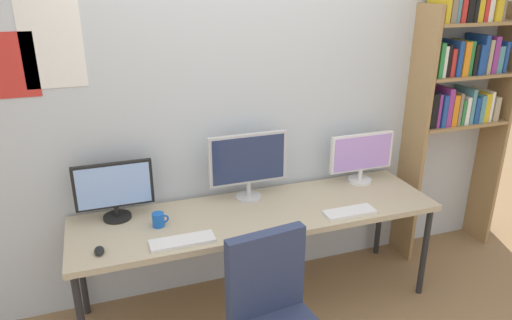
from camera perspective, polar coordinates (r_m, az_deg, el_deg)
name	(u,v)px	position (r m, az deg, el deg)	size (l,w,h in m)	color
wall_back	(238,114)	(3.36, -2.14, 5.51)	(4.85, 0.11, 2.60)	silver
desk	(258,217)	(3.22, 0.30, -6.92)	(2.45, 0.68, 0.74)	tan
bookshelf	(461,81)	(4.03, 23.36, 8.69)	(0.83, 0.28, 2.20)	#9E7A4C
monitor_left	(114,189)	(3.15, -16.68, -3.37)	(0.49, 0.18, 0.38)	black
monitor_center	(248,163)	(3.27, -0.94, -0.31)	(0.56, 0.18, 0.48)	silver
monitor_right	(362,156)	(3.66, 12.57, 0.51)	(0.51, 0.18, 0.38)	silver
keyboard_left	(182,241)	(2.88, -8.84, -9.61)	(0.38, 0.13, 0.02)	silver
keyboard_right	(349,212)	(3.23, 11.16, -6.15)	(0.35, 0.13, 0.02)	silver
computer_mouse	(99,251)	(2.88, -18.31, -10.30)	(0.06, 0.10, 0.03)	black
coffee_mug	(159,220)	(3.06, -11.61, -7.04)	(0.11, 0.08, 0.09)	blue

